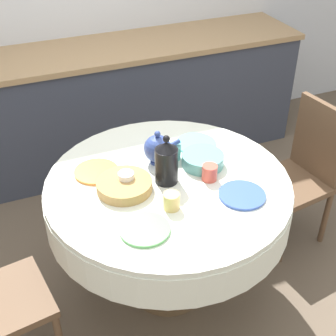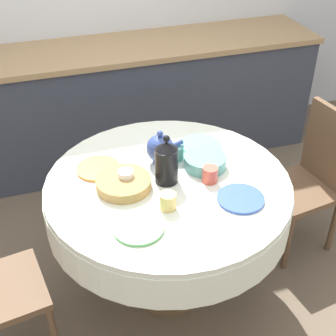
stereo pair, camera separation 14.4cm
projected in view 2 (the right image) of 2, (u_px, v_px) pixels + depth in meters
name	position (u px, v px, depth m)	size (l,w,h in m)	color
ground_plane	(168.00, 286.00, 2.77)	(12.00, 12.00, 0.00)	brown
kitchen_counter	(110.00, 106.00, 3.65)	(3.24, 0.64, 0.94)	#383D4C
dining_table	(168.00, 201.00, 2.40)	(1.24, 1.24, 0.78)	brown
chair_left	(311.00, 175.00, 2.83)	(0.45, 0.45, 0.92)	brown
plate_near_left	(139.00, 228.00, 2.04)	(0.23, 0.23, 0.01)	#5BA85B
cup_near_left	(168.00, 201.00, 2.14)	(0.08, 0.08, 0.08)	#DBB766
plate_near_right	(241.00, 199.00, 2.20)	(0.23, 0.23, 0.01)	#3856AD
cup_near_right	(210.00, 174.00, 2.31)	(0.08, 0.08, 0.08)	#CC4C3D
plate_far_left	(98.00, 168.00, 2.41)	(0.23, 0.23, 0.01)	orange
cup_far_left	(126.00, 178.00, 2.28)	(0.08, 0.08, 0.08)	white
plate_far_right	(201.00, 145.00, 2.59)	(0.23, 0.23, 0.01)	#60BCB7
cup_far_right	(177.00, 152.00, 2.47)	(0.08, 0.08, 0.08)	#5BA39E
coffee_carafe	(166.00, 162.00, 2.27)	(0.11, 0.11, 0.26)	black
teapot	(160.00, 148.00, 2.42)	(0.20, 0.15, 0.19)	#33478E
bread_basket	(124.00, 183.00, 2.27)	(0.27, 0.27, 0.05)	#AD844C
fruit_bowl	(205.00, 161.00, 2.42)	(0.22, 0.22, 0.06)	#569993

